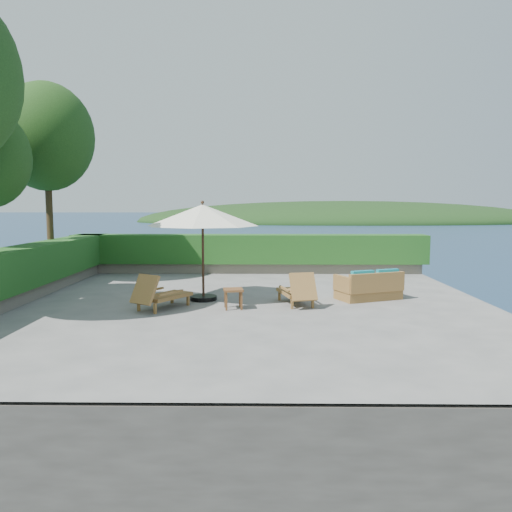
{
  "coord_description": "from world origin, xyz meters",
  "views": [
    {
      "loc": [
        0.47,
        -11.88,
        2.43
      ],
      "look_at": [
        0.3,
        0.8,
        1.1
      ],
      "focal_mm": 35.0,
      "sensor_mm": 36.0,
      "label": 1
    }
  ],
  "objects_px": {
    "patio_umbrella": "(203,216)",
    "side_table": "(233,292)",
    "wicker_loveseat": "(370,288)",
    "lounge_left": "(160,294)",
    "lounge_right": "(297,291)"
  },
  "relations": [
    {
      "from": "patio_umbrella",
      "to": "lounge_right",
      "type": "bearing_deg",
      "value": -14.56
    },
    {
      "from": "patio_umbrella",
      "to": "lounge_left",
      "type": "height_order",
      "value": "patio_umbrella"
    },
    {
      "from": "lounge_right",
      "to": "side_table",
      "type": "relative_size",
      "value": 3.08
    },
    {
      "from": "patio_umbrella",
      "to": "lounge_right",
      "type": "height_order",
      "value": "patio_umbrella"
    },
    {
      "from": "patio_umbrella",
      "to": "wicker_loveseat",
      "type": "bearing_deg",
      "value": 1.81
    },
    {
      "from": "patio_umbrella",
      "to": "lounge_left",
      "type": "relative_size",
      "value": 1.87
    },
    {
      "from": "lounge_left",
      "to": "side_table",
      "type": "distance_m",
      "value": 1.7
    },
    {
      "from": "side_table",
      "to": "wicker_loveseat",
      "type": "height_order",
      "value": "wicker_loveseat"
    },
    {
      "from": "side_table",
      "to": "lounge_right",
      "type": "bearing_deg",
      "value": 16.43
    },
    {
      "from": "patio_umbrella",
      "to": "side_table",
      "type": "relative_size",
      "value": 5.83
    },
    {
      "from": "wicker_loveseat",
      "to": "side_table",
      "type": "bearing_deg",
      "value": 176.67
    },
    {
      "from": "patio_umbrella",
      "to": "wicker_loveseat",
      "type": "height_order",
      "value": "patio_umbrella"
    },
    {
      "from": "patio_umbrella",
      "to": "side_table",
      "type": "bearing_deg",
      "value": -52.08
    },
    {
      "from": "patio_umbrella",
      "to": "side_table",
      "type": "height_order",
      "value": "patio_umbrella"
    },
    {
      "from": "lounge_right",
      "to": "wicker_loveseat",
      "type": "height_order",
      "value": "lounge_right"
    }
  ]
}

